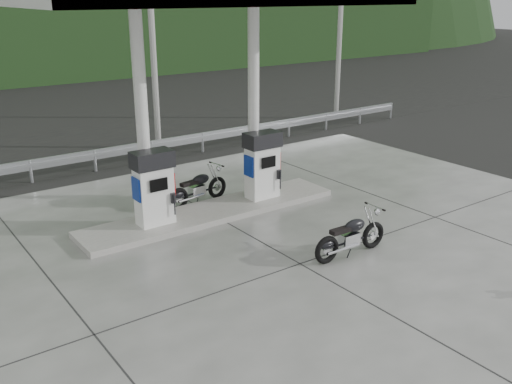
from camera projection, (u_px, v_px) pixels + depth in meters
ground at (271, 248)px, 12.80m from camera, size 160.00×160.00×0.00m
forecourt_apron at (271, 248)px, 12.80m from camera, size 18.00×14.00×0.02m
pump_island at (212, 212)px, 14.68m from camera, size 7.00×1.40×0.15m
gas_pump_left at (154, 188)px, 13.47m from camera, size 0.95×0.55×1.80m
gas_pump_right at (262, 165)px, 15.24m from camera, size 0.95×0.55×1.80m
canopy_column_left at (142, 118)px, 13.24m from camera, size 0.30×0.30×5.00m
canopy_column_right at (254, 104)px, 15.02m from camera, size 0.30×0.30×5.00m
guardrail at (123, 145)px, 18.67m from camera, size 26.00×0.16×1.42m
road at (87, 144)px, 21.58m from camera, size 60.00×7.00×0.01m
utility_pole_b at (152, 36)px, 19.84m from camera, size 0.22×0.22×8.00m
utility_pole_c at (340, 28)px, 24.83m from camera, size 0.22×0.22×8.00m
motorcycle_left at (198, 188)px, 15.34m from camera, size 1.89×0.85×0.86m
motorcycle_right at (351, 236)px, 12.29m from camera, size 1.86×0.63×0.88m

